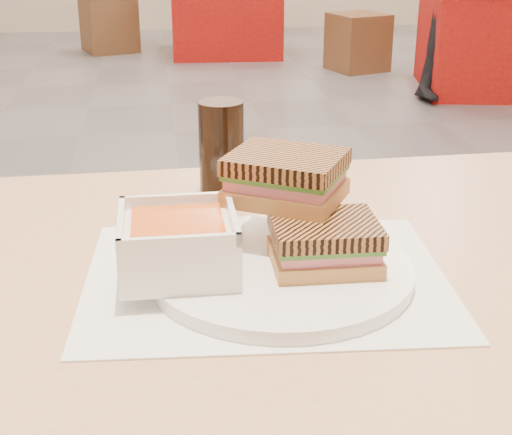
{
  "coord_description": "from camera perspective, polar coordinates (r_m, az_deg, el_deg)",
  "views": [
    {
      "loc": [
        -0.09,
        -2.73,
        1.12
      ],
      "look_at": [
        0.01,
        -2.0,
        0.82
      ],
      "focal_mm": 52.83,
      "sensor_mm": 36.0,
      "label": 1
    }
  ],
  "objects": [
    {
      "name": "soup_bowl",
      "position": [
        0.79,
        -5.89,
        -2.15
      ],
      "size": [
        0.12,
        0.12,
        0.06
      ],
      "color": "white",
      "rests_on": "plate"
    },
    {
      "name": "bg_chair_2r",
      "position": [
        6.7,
        0.06,
        14.54
      ],
      "size": [
        0.38,
        0.38,
        0.42
      ],
      "color": "brown",
      "rests_on": "ground"
    },
    {
      "name": "bg_chair_1l",
      "position": [
        5.77,
        7.71,
        13.02
      ],
      "size": [
        0.47,
        0.47,
        0.41
      ],
      "color": "brown",
      "rests_on": "ground"
    },
    {
      "name": "main_table",
      "position": [
        0.9,
        -6.18,
        -10.47
      ],
      "size": [
        1.22,
        0.73,
        0.75
      ],
      "color": "tan",
      "rests_on": "ground"
    },
    {
      "name": "panini_lower",
      "position": [
        0.8,
        5.21,
        -1.94
      ],
      "size": [
        0.11,
        0.1,
        0.05
      ],
      "color": "#C08346",
      "rests_on": "plate"
    },
    {
      "name": "bg_chair_1r",
      "position": [
        5.68,
        18.12,
        12.11
      ],
      "size": [
        0.45,
        0.45,
        0.43
      ],
      "color": "brown",
      "rests_on": "ground"
    },
    {
      "name": "bg_chair_2l",
      "position": [
        6.63,
        -11.07,
        14.19
      ],
      "size": [
        0.51,
        0.51,
        0.45
      ],
      "color": "brown",
      "rests_on": "ground"
    },
    {
      "name": "plate",
      "position": [
        0.81,
        1.91,
        -4.03
      ],
      "size": [
        0.28,
        0.28,
        0.02
      ],
      "color": "white",
      "rests_on": "tray_liner"
    },
    {
      "name": "bg_table_1",
      "position": [
        5.27,
        17.71,
        13.35
      ],
      "size": [
        1.03,
        1.03,
        0.78
      ],
      "color": "maroon",
      "rests_on": "ground"
    },
    {
      "name": "panini_upper",
      "position": [
        0.84,
        2.28,
        3.07
      ],
      "size": [
        0.16,
        0.15,
        0.05
      ],
      "color": "#C08346",
      "rests_on": "panini_lower"
    },
    {
      "name": "bg_table_2",
      "position": [
        6.42,
        -2.28,
        15.72
      ],
      "size": [
        0.92,
        0.92,
        0.76
      ],
      "color": "maroon",
      "rests_on": "ground"
    },
    {
      "name": "tray_liner",
      "position": [
        0.82,
        0.77,
        -4.6
      ],
      "size": [
        0.41,
        0.33,
        0.0
      ],
      "color": "white",
      "rests_on": "main_table"
    },
    {
      "name": "cola_glass",
      "position": [
        1.04,
        -2.63,
        5.2
      ],
      "size": [
        0.06,
        0.06,
        0.13
      ],
      "color": "black",
      "rests_on": "main_table"
    }
  ]
}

